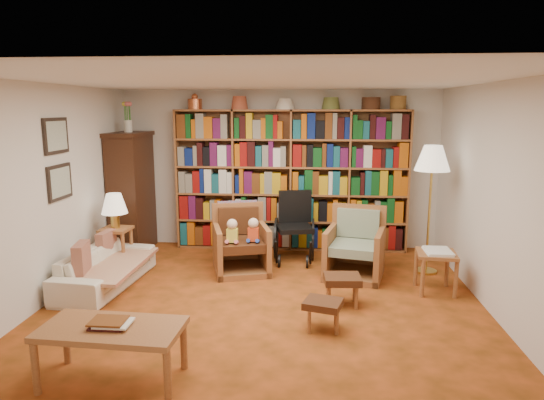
# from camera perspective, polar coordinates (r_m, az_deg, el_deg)

# --- Properties ---
(floor) EXTENTS (5.00, 5.00, 0.00)m
(floor) POSITION_cam_1_polar(r_m,az_deg,el_deg) (5.67, -0.95, -12.27)
(floor) COLOR #B54B1B
(floor) RESTS_ON ground
(ceiling) EXTENTS (5.00, 5.00, 0.00)m
(ceiling) POSITION_cam_1_polar(r_m,az_deg,el_deg) (5.23, -1.03, 13.84)
(ceiling) COLOR white
(ceiling) RESTS_ON wall_back
(wall_back) EXTENTS (5.00, 0.00, 5.00)m
(wall_back) POSITION_cam_1_polar(r_m,az_deg,el_deg) (7.77, 0.82, 3.60)
(wall_back) COLOR silver
(wall_back) RESTS_ON floor
(wall_front) EXTENTS (5.00, 0.00, 5.00)m
(wall_front) POSITION_cam_1_polar(r_m,az_deg,el_deg) (2.91, -5.88, -8.75)
(wall_front) COLOR silver
(wall_front) RESTS_ON floor
(wall_left) EXTENTS (0.00, 5.00, 5.00)m
(wall_left) POSITION_cam_1_polar(r_m,az_deg,el_deg) (6.08, -25.12, 0.57)
(wall_left) COLOR silver
(wall_left) RESTS_ON floor
(wall_right) EXTENTS (0.00, 5.00, 5.00)m
(wall_right) POSITION_cam_1_polar(r_m,az_deg,el_deg) (5.65, 25.16, -0.16)
(wall_right) COLOR silver
(wall_right) RESTS_ON floor
(bookshelf) EXTENTS (3.60, 0.30, 2.42)m
(bookshelf) POSITION_cam_1_polar(r_m,az_deg,el_deg) (7.60, 2.24, 2.83)
(bookshelf) COLOR #9A5E30
(bookshelf) RESTS_ON floor
(curio_cabinet) EXTENTS (0.50, 0.95, 2.40)m
(curio_cabinet) POSITION_cam_1_polar(r_m,az_deg,el_deg) (7.81, -16.18, 1.01)
(curio_cabinet) COLOR #341A0E
(curio_cabinet) RESTS_ON floor
(framed_pictures) EXTENTS (0.03, 0.52, 0.97)m
(framed_pictures) POSITION_cam_1_polar(r_m,az_deg,el_deg) (6.29, -23.88, 4.42)
(framed_pictures) COLOR black
(framed_pictures) RESTS_ON wall_left
(sofa) EXTENTS (1.68, 0.77, 0.48)m
(sofa) POSITION_cam_1_polar(r_m,az_deg,el_deg) (6.51, -18.97, -7.56)
(sofa) COLOR beige
(sofa) RESTS_ON floor
(sofa_throw) EXTENTS (0.80, 1.47, 0.04)m
(sofa_throw) POSITION_cam_1_polar(r_m,az_deg,el_deg) (6.47, -18.59, -7.06)
(sofa_throw) COLOR beige
(sofa_throw) RESTS_ON sofa
(cushion_left) EXTENTS (0.15, 0.36, 0.35)m
(cushion_left) POSITION_cam_1_polar(r_m,az_deg,el_deg) (6.81, -18.91, -4.89)
(cushion_left) COLOR maroon
(cushion_left) RESTS_ON sofa
(cushion_right) EXTENTS (0.20, 0.41, 0.39)m
(cushion_right) POSITION_cam_1_polar(r_m,az_deg,el_deg) (6.20, -21.48, -6.58)
(cushion_right) COLOR maroon
(cushion_right) RESTS_ON sofa
(side_table_lamp) EXTENTS (0.40, 0.40, 0.60)m
(side_table_lamp) POSITION_cam_1_polar(r_m,az_deg,el_deg) (7.04, -17.83, -4.49)
(side_table_lamp) COLOR #9A5E30
(side_table_lamp) RESTS_ON floor
(table_lamp) EXTENTS (0.35, 0.35, 0.48)m
(table_lamp) POSITION_cam_1_polar(r_m,az_deg,el_deg) (6.93, -18.07, -0.54)
(table_lamp) COLOR gold
(table_lamp) RESTS_ON side_table_lamp
(armchair_leather) EXTENTS (0.93, 0.94, 0.92)m
(armchair_leather) POSITION_cam_1_polar(r_m,az_deg,el_deg) (6.75, -3.52, -5.10)
(armchair_leather) COLOR #9A5E30
(armchair_leather) RESTS_ON floor
(armchair_sage) EXTENTS (0.91, 0.92, 0.92)m
(armchair_sage) POSITION_cam_1_polar(r_m,az_deg,el_deg) (6.65, 9.60, -5.73)
(armchair_sage) COLOR #9A5E30
(armchair_sage) RESTS_ON floor
(wheelchair) EXTENTS (0.60, 0.81, 1.02)m
(wheelchair) POSITION_cam_1_polar(r_m,az_deg,el_deg) (7.19, 2.66, -3.39)
(wheelchair) COLOR black
(wheelchair) RESTS_ON floor
(floor_lamp) EXTENTS (0.46, 0.46, 1.74)m
(floor_lamp) POSITION_cam_1_polar(r_m,az_deg,el_deg) (6.74, 18.34, 4.10)
(floor_lamp) COLOR gold
(floor_lamp) RESTS_ON floor
(side_table_papers) EXTENTS (0.50, 0.50, 0.53)m
(side_table_papers) POSITION_cam_1_polar(r_m,az_deg,el_deg) (6.25, 18.75, -6.58)
(side_table_papers) COLOR #9A5E30
(side_table_papers) RESTS_ON floor
(footstool_a) EXTENTS (0.43, 0.37, 0.35)m
(footstool_a) POSITION_cam_1_polar(r_m,az_deg,el_deg) (5.64, 8.27, -9.43)
(footstool_a) COLOR #462212
(footstool_a) RESTS_ON floor
(footstool_b) EXTENTS (0.44, 0.40, 0.31)m
(footstool_b) POSITION_cam_1_polar(r_m,az_deg,el_deg) (5.04, 6.02, -12.27)
(footstool_b) COLOR #462212
(footstool_b) RESTS_ON floor
(coffee_table) EXTENTS (1.17, 0.63, 0.53)m
(coffee_table) POSITION_cam_1_polar(r_m,az_deg,el_deg) (4.28, -18.34, -14.60)
(coffee_table) COLOR #9A5E30
(coffee_table) RESTS_ON floor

